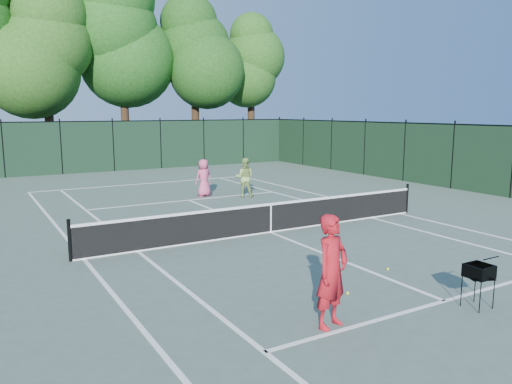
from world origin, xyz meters
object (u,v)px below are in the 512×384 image
coach (332,271)px  ball_hopper (479,272)px  player_green (245,177)px  loose_ball_near_cart (388,269)px  player_pink (204,178)px  loose_ball_midcourt (348,293)px

coach → ball_hopper: coach is taller
coach → player_green: bearing=50.4°
ball_hopper → loose_ball_near_cart: ball_hopper is taller
player_pink → ball_hopper: (-0.70, -13.86, -0.10)m
player_green → loose_ball_near_cart: (-1.99, -10.41, -0.80)m
player_green → loose_ball_midcourt: player_green is taller
loose_ball_near_cart → loose_ball_midcourt: 1.97m
coach → loose_ball_near_cart: (3.06, 1.70, -0.95)m
player_green → loose_ball_near_cart: size_ratio=24.59×
coach → loose_ball_midcourt: coach is taller
loose_ball_near_cart → loose_ball_midcourt: same height
coach → loose_ball_midcourt: size_ratio=28.82×
coach → loose_ball_midcourt: (1.23, 0.98, -0.95)m
loose_ball_near_cart → player_pink: bearing=87.3°
coach → ball_hopper: size_ratio=2.34×
loose_ball_midcourt → player_green: bearing=71.1°
coach → player_green: coach is taller
coach → ball_hopper: 3.00m
loose_ball_midcourt → ball_hopper: bearing=-45.9°
player_pink → loose_ball_midcourt: 12.39m
player_pink → player_green: 1.77m
player_pink → loose_ball_midcourt: player_pink is taller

